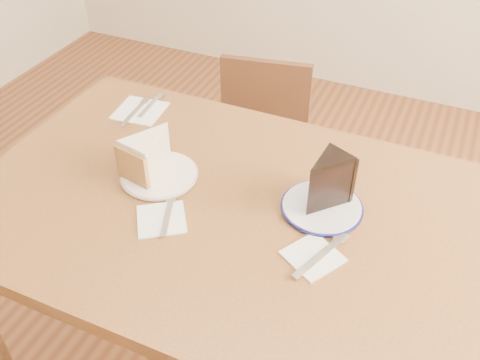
% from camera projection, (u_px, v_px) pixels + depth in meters
% --- Properties ---
extents(table, '(1.20, 0.80, 0.75)m').
position_uv_depth(table, '(222.00, 232.00, 1.31)').
color(table, '#4B2B14').
rests_on(table, ground).
extents(chair_far, '(0.43, 0.43, 0.75)m').
position_uv_depth(chair_far, '(257.00, 161.00, 1.91)').
color(chair_far, black).
rests_on(chair_far, ground).
extents(plate_cream, '(0.18, 0.18, 0.01)m').
position_uv_depth(plate_cream, '(159.00, 175.00, 1.31)').
color(plate_cream, white).
rests_on(plate_cream, table).
extents(plate_navy, '(0.18, 0.18, 0.01)m').
position_uv_depth(plate_navy, '(322.00, 207.00, 1.22)').
color(plate_navy, white).
rests_on(plate_navy, table).
extents(carrot_cake, '(0.11, 0.14, 0.09)m').
position_uv_depth(carrot_cake, '(152.00, 153.00, 1.30)').
color(carrot_cake, beige).
rests_on(carrot_cake, plate_cream).
extents(chocolate_cake, '(0.11, 0.13, 0.12)m').
position_uv_depth(chocolate_cake, '(324.00, 185.00, 1.18)').
color(chocolate_cake, black).
rests_on(chocolate_cake, plate_navy).
extents(napkin_cream, '(0.15, 0.15, 0.00)m').
position_uv_depth(napkin_cream, '(161.00, 219.00, 1.20)').
color(napkin_cream, white).
rests_on(napkin_cream, table).
extents(napkin_navy, '(0.14, 0.14, 0.00)m').
position_uv_depth(napkin_navy, '(313.00, 256.00, 1.11)').
color(napkin_navy, white).
rests_on(napkin_navy, table).
extents(napkin_spare, '(0.15, 0.15, 0.00)m').
position_uv_depth(napkin_spare, '(140.00, 111.00, 1.55)').
color(napkin_spare, white).
rests_on(napkin_spare, table).
extents(fork_cream, '(0.06, 0.14, 0.00)m').
position_uv_depth(fork_cream, '(168.00, 215.00, 1.20)').
color(fork_cream, white).
rests_on(fork_cream, napkin_cream).
extents(knife_navy, '(0.08, 0.16, 0.00)m').
position_uv_depth(knife_navy, '(321.00, 255.00, 1.11)').
color(knife_navy, silver).
rests_on(knife_navy, napkin_navy).
extents(fork_spare, '(0.03, 0.14, 0.00)m').
position_uv_depth(fork_spare, '(151.00, 105.00, 1.57)').
color(fork_spare, silver).
rests_on(fork_spare, napkin_spare).
extents(knife_spare, '(0.03, 0.16, 0.00)m').
position_uv_depth(knife_spare, '(135.00, 112.00, 1.54)').
color(knife_spare, silver).
rests_on(knife_spare, napkin_spare).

